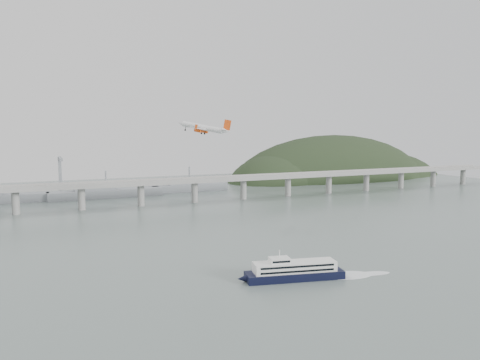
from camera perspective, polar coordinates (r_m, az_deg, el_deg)
name	(u,v)px	position (r m, az deg, el deg)	size (l,w,h in m)	color
ground	(284,258)	(249.83, 5.33, -9.48)	(900.00, 900.00, 0.00)	slate
bridge	(172,185)	(428.23, -8.24, -0.55)	(800.00, 22.00, 23.90)	gray
headland	(341,191)	(680.94, 12.22, -1.29)	(365.00, 155.00, 156.00)	black
ferry	(295,271)	(216.37, 6.67, -10.94)	(72.99, 24.62, 13.92)	black
airliner	(204,128)	(312.06, -4.42, 6.36)	(31.26, 30.47, 10.10)	silver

